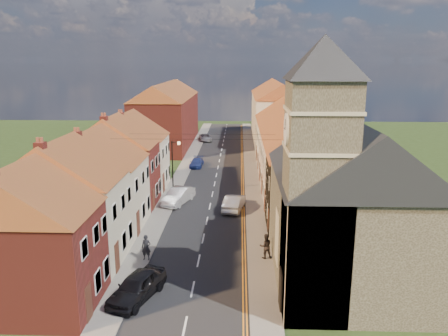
% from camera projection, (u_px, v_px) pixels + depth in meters
% --- Properties ---
extents(ground, '(160.00, 160.00, 0.00)m').
position_uv_depth(ground, '(189.00, 307.00, 25.38)').
color(ground, '#263C1A').
rests_on(ground, ground).
extents(road, '(7.00, 90.00, 0.02)m').
position_uv_depth(road, '(216.00, 175.00, 54.48)').
color(road, black).
rests_on(road, ground).
extents(pavement_left, '(1.80, 90.00, 0.12)m').
position_uv_depth(pavement_left, '(181.00, 174.00, 54.62)').
color(pavement_left, gray).
rests_on(pavement_left, ground).
extents(pavement_right, '(1.80, 90.00, 0.12)m').
position_uv_depth(pavement_right, '(252.00, 175.00, 54.31)').
color(pavement_right, gray).
rests_on(pavement_right, ground).
extents(church, '(11.25, 14.25, 15.20)m').
position_uv_depth(church, '(345.00, 195.00, 26.87)').
color(church, '#3C372A').
rests_on(church, ground).
extents(cottage_r_tudor, '(8.30, 5.20, 9.00)m').
position_uv_depth(cottage_r_tudor, '(316.00, 177.00, 36.30)').
color(cottage_r_tudor, '#B1A995').
rests_on(cottage_r_tudor, ground).
extents(cottage_r_white_near, '(8.30, 6.00, 9.00)m').
position_uv_depth(cottage_r_white_near, '(307.00, 163.00, 41.54)').
color(cottage_r_white_near, beige).
rests_on(cottage_r_white_near, ground).
extents(cottage_r_cream_mid, '(8.30, 5.20, 9.00)m').
position_uv_depth(cottage_r_cream_mid, '(299.00, 151.00, 46.77)').
color(cottage_r_cream_mid, beige).
rests_on(cottage_r_cream_mid, ground).
extents(cottage_r_pink, '(8.30, 6.00, 9.00)m').
position_uv_depth(cottage_r_pink, '(294.00, 142.00, 52.01)').
color(cottage_r_pink, beige).
rests_on(cottage_r_pink, ground).
extents(cottage_r_white_far, '(8.30, 5.20, 9.00)m').
position_uv_depth(cottage_r_white_far, '(289.00, 135.00, 57.25)').
color(cottage_r_white_far, white).
rests_on(cottage_r_white_far, ground).
extents(cottage_r_cream_far, '(8.30, 6.00, 9.00)m').
position_uv_depth(cottage_r_cream_far, '(285.00, 128.00, 62.49)').
color(cottage_r_cream_far, '#B1A995').
rests_on(cottage_r_cream_far, ground).
extents(cottage_l_brick_near, '(8.30, 5.70, 8.80)m').
position_uv_depth(cottage_l_brick_near, '(22.00, 236.00, 24.41)').
color(cottage_l_brick_near, maroon).
rests_on(cottage_l_brick_near, ground).
extents(cottage_l_cream, '(8.30, 6.30, 9.10)m').
position_uv_depth(cottage_l_cream, '(62.00, 201.00, 30.00)').
color(cottage_l_cream, '#B1A995').
rests_on(cottage_l_cream, ground).
extents(cottage_l_white, '(8.30, 6.90, 8.80)m').
position_uv_depth(cottage_l_white, '(93.00, 179.00, 36.25)').
color(cottage_l_white, '#B1A995').
rests_on(cottage_l_white, ground).
extents(cottage_l_brick_mid, '(8.30, 5.70, 9.10)m').
position_uv_depth(cottage_l_brick_mid, '(114.00, 161.00, 42.13)').
color(cottage_l_brick_mid, maroon).
rests_on(cottage_l_brick_mid, ground).
extents(cottage_l_pink, '(8.30, 6.30, 8.80)m').
position_uv_depth(cottage_l_pink, '(129.00, 150.00, 47.79)').
color(cottage_l_pink, '#B1A995').
rests_on(cottage_l_pink, ground).
extents(block_right_far, '(8.30, 24.20, 10.50)m').
position_uv_depth(block_right_far, '(276.00, 111.00, 77.14)').
color(block_right_far, '#B1A995').
rests_on(block_right_far, ground).
extents(block_left_far, '(8.30, 24.20, 10.50)m').
position_uv_depth(block_left_far, '(167.00, 114.00, 72.95)').
color(block_left_far, maroon).
rests_on(block_left_far, ground).
extents(lamppost, '(0.88, 0.15, 6.00)m').
position_uv_depth(lamppost, '(173.00, 166.00, 44.07)').
color(lamppost, black).
rests_on(lamppost, pavement_left).
extents(car_near, '(3.32, 5.01, 1.59)m').
position_uv_depth(car_near, '(137.00, 287.00, 26.07)').
color(car_near, black).
rests_on(car_near, ground).
extents(car_mid, '(3.07, 5.08, 1.58)m').
position_uv_depth(car_mid, '(178.00, 196.00, 43.53)').
color(car_mid, silver).
rests_on(car_mid, ground).
extents(car_far, '(1.79, 4.01, 1.14)m').
position_uv_depth(car_far, '(197.00, 163.00, 58.64)').
color(car_far, navy).
rests_on(car_far, ground).
extents(car_distant, '(2.72, 4.77, 1.26)m').
position_uv_depth(car_distant, '(206.00, 137.00, 77.44)').
color(car_distant, '#A0A1A7').
rests_on(car_distant, ground).
extents(pedestrian_left, '(0.69, 0.47, 1.84)m').
position_uv_depth(pedestrian_left, '(146.00, 248.00, 30.93)').
color(pedestrian_left, black).
rests_on(pedestrian_left, pavement_left).
extents(pedestrian_right, '(1.01, 0.85, 1.84)m').
position_uv_depth(pedestrian_right, '(266.00, 246.00, 31.18)').
color(pedestrian_right, black).
rests_on(pedestrian_right, pavement_right).
extents(car_mid_b, '(2.34, 4.73, 1.49)m').
position_uv_depth(car_mid_b, '(234.00, 202.00, 41.66)').
color(car_mid_b, '#A2A3A9').
rests_on(car_mid_b, ground).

